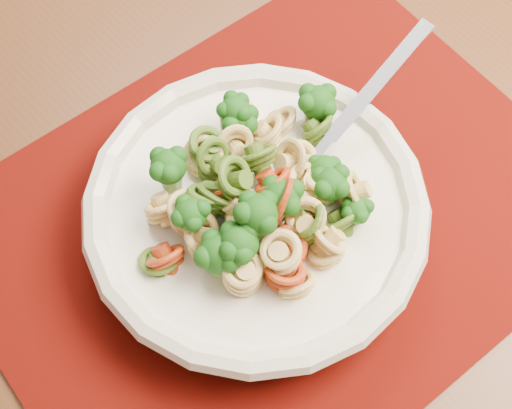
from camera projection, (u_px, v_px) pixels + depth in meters
dining_table at (234, 127)px, 0.70m from camera, size 1.43×1.04×0.71m
placemat at (276, 218)px, 0.54m from camera, size 0.46×0.37×0.00m
pasta_bowl at (256, 212)px, 0.51m from camera, size 0.25×0.25×0.05m
pasta_broccoli_heap at (256, 201)px, 0.50m from camera, size 0.21×0.21×0.06m
fork at (308, 165)px, 0.51m from camera, size 0.18×0.06×0.08m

